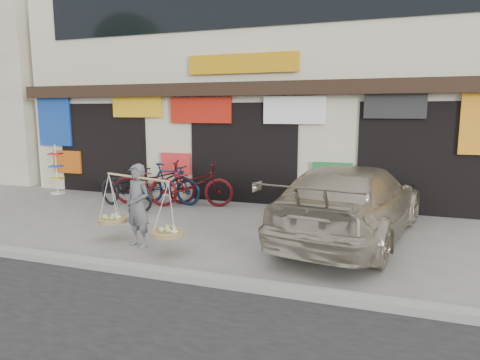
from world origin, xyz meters
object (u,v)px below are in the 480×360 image
(bike_0, at_px, (126,188))
(suv, at_px, (352,202))
(display_rack, at_px, (57,174))
(bike_3, at_px, (155,182))
(bike_1, at_px, (169,184))
(street_vendor, at_px, (138,209))
(bike_2, at_px, (191,185))

(bike_0, bearing_deg, suv, -79.57)
(display_rack, bearing_deg, bike_0, -17.78)
(bike_3, height_order, suv, suv)
(bike_0, xyz_separation_m, bike_1, (0.82, 0.81, 0.02))
(street_vendor, xyz_separation_m, bike_1, (-1.23, 3.46, -0.15))
(display_rack, bearing_deg, bike_1, -2.71)
(suv, distance_m, display_rack, 8.98)
(street_vendor, relative_size, suv, 0.38)
(bike_3, distance_m, display_rack, 3.53)
(street_vendor, xyz_separation_m, display_rack, (-5.15, 3.65, -0.10))
(bike_0, height_order, bike_3, bike_3)
(street_vendor, xyz_separation_m, bike_3, (-1.64, 3.38, -0.12))
(bike_1, xyz_separation_m, bike_3, (-0.40, -0.08, 0.03))
(street_vendor, relative_size, bike_2, 0.91)
(street_vendor, distance_m, suv, 4.08)
(bike_2, relative_size, bike_3, 1.00)
(bike_2, relative_size, suv, 0.42)
(bike_1, relative_size, suv, 0.34)
(bike_1, bearing_deg, bike_0, 137.20)
(street_vendor, xyz_separation_m, bike_0, (-2.05, 2.65, -0.17))
(display_rack, bearing_deg, bike_3, -4.29)
(street_vendor, height_order, display_rack, street_vendor)
(bike_1, bearing_deg, bike_3, 103.41)
(bike_0, relative_size, bike_3, 0.92)
(bike_3, xyz_separation_m, display_rack, (-3.52, 0.26, 0.02))
(street_vendor, xyz_separation_m, bike_2, (-0.56, 3.38, -0.12))
(bike_1, xyz_separation_m, bike_2, (0.67, -0.08, 0.03))
(bike_1, height_order, suv, suv)
(bike_3, relative_size, suv, 0.42)
(bike_0, relative_size, suv, 0.38)
(bike_0, xyz_separation_m, display_rack, (-3.11, 1.00, 0.07))
(bike_3, bearing_deg, bike_0, 132.13)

